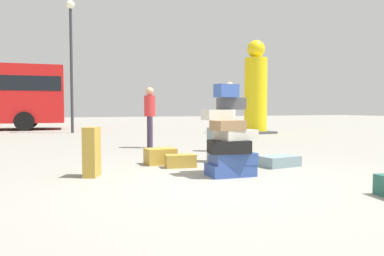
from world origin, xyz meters
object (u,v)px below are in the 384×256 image
at_px(suitcase_slate_right_side, 215,145).
at_px(suitcase_tower, 230,142).
at_px(suitcase_tan_left_side, 92,152).
at_px(yellow_dummy_statue, 256,92).
at_px(suitcase_tan_behind_tower, 181,161).
at_px(person_tourist_with_camera, 229,110).
at_px(suitcase_slate_foreground_near, 279,161).
at_px(lamp_post, 71,46).
at_px(person_bearded_onlooker, 150,112).
at_px(suitcase_tan_upright_blue, 160,156).

bearing_deg(suitcase_slate_right_side, suitcase_tower, -111.03).
distance_m(suitcase_tan_left_side, yellow_dummy_statue, 11.09).
bearing_deg(suitcase_tan_behind_tower, person_tourist_with_camera, 52.05).
bearing_deg(person_tourist_with_camera, yellow_dummy_statue, 173.36).
relative_size(suitcase_slate_foreground_near, lamp_post, 0.13).
distance_m(suitcase_slate_foreground_near, lamp_post, 12.03).
xyz_separation_m(suitcase_tan_left_side, person_tourist_with_camera, (3.58, 2.28, 0.64)).
distance_m(suitcase_tan_left_side, person_bearded_onlooker, 4.34).
relative_size(suitcase_slate_foreground_near, person_tourist_with_camera, 0.41).
height_order(suitcase_tan_behind_tower, suitcase_tan_left_side, suitcase_tan_left_side).
xyz_separation_m(suitcase_slate_right_side, person_bearded_onlooker, (-0.51, 3.03, 0.64)).
bearing_deg(lamp_post, suitcase_tan_left_side, -92.46).
relative_size(suitcase_tan_behind_tower, lamp_post, 0.10).
distance_m(yellow_dummy_statue, lamp_post, 8.08).
xyz_separation_m(suitcase_tan_left_side, suitcase_tan_upright_blue, (1.38, 0.88, -0.24)).
xyz_separation_m(suitcase_tan_behind_tower, suitcase_tan_left_side, (-1.61, -0.37, 0.27)).
bearing_deg(yellow_dummy_statue, suitcase_tan_left_side, -134.38).
relative_size(suitcase_tan_upright_blue, suitcase_slate_foreground_near, 0.79).
xyz_separation_m(person_tourist_with_camera, yellow_dummy_statue, (4.12, 5.58, 0.71)).
height_order(suitcase_tan_left_side, yellow_dummy_statue, yellow_dummy_statue).
distance_m(suitcase_slate_right_side, lamp_post, 10.85).
xyz_separation_m(suitcase_tan_upright_blue, person_bearded_onlooker, (0.59, 2.95, 0.83)).
height_order(suitcase_tower, suitcase_slate_right_side, suitcase_tower).
bearing_deg(suitcase_slate_foreground_near, suitcase_tower, -165.93).
bearing_deg(person_bearded_onlooker, suitcase_slate_right_side, 15.15).
bearing_deg(suitcase_slate_foreground_near, lamp_post, 96.65).
height_order(person_bearded_onlooker, person_tourist_with_camera, person_tourist_with_camera).
xyz_separation_m(suitcase_tan_behind_tower, suitcase_tan_upright_blue, (-0.23, 0.50, 0.04)).
xyz_separation_m(suitcase_tower, suitcase_slate_right_side, (0.43, 1.50, -0.20)).
xyz_separation_m(suitcase_tan_behind_tower, person_tourist_with_camera, (1.97, 1.91, 0.91)).
bearing_deg(person_tourist_with_camera, suitcase_tan_left_side, -27.74).
bearing_deg(suitcase_tan_left_side, lamp_post, 112.48).
relative_size(suitcase_tan_upright_blue, person_bearded_onlooker, 0.34).
bearing_deg(person_bearded_onlooker, suitcase_slate_foreground_near, 24.27).
bearing_deg(lamp_post, suitcase_slate_foreground_near, -75.52).
height_order(suitcase_tower, lamp_post, lamp_post).
height_order(suitcase_slate_right_side, suitcase_slate_foreground_near, suitcase_slate_right_side).
xyz_separation_m(person_bearded_onlooker, lamp_post, (-1.51, 7.08, 2.73)).
distance_m(suitcase_slate_right_side, yellow_dummy_statue, 8.90).
xyz_separation_m(yellow_dummy_statue, lamp_post, (-7.23, 3.04, 1.97)).
height_order(suitcase_tan_upright_blue, person_tourist_with_camera, person_tourist_with_camera).
bearing_deg(suitcase_tan_upright_blue, suitcase_slate_right_side, -6.01).
bearing_deg(suitcase_slate_right_side, person_tourist_with_camera, 48.85).
relative_size(suitcase_tan_behind_tower, suitcase_slate_foreground_near, 0.77).
bearing_deg(suitcase_slate_foreground_near, person_bearded_onlooker, 100.86).
bearing_deg(suitcase_tower, lamp_post, 97.77).
bearing_deg(suitcase_tower, yellow_dummy_statue, 56.68).
bearing_deg(yellow_dummy_statue, suitcase_tan_upright_blue, -132.09).
bearing_deg(suitcase_tan_behind_tower, lamp_post, 104.14).
distance_m(suitcase_tan_upright_blue, person_bearded_onlooker, 3.12).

